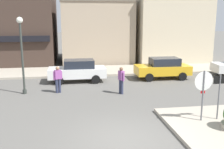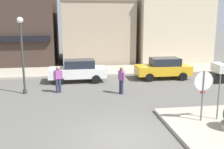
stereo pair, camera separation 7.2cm
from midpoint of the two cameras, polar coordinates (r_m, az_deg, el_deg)
ground_plane at (r=10.05m, az=2.82°, el=-13.82°), size 160.00×160.00×0.00m
kerb_far at (r=22.20m, az=-3.70°, el=0.82°), size 80.00×4.00×0.15m
stop_sign at (r=11.52m, az=19.36°, el=-3.06°), size 0.82×0.08×2.30m
one_way_sign at (r=11.96m, az=22.40°, el=-3.68°), size 0.60×0.07×2.10m
lamp_post at (r=16.02m, az=-18.96°, el=6.29°), size 0.36×0.36×4.54m
parked_car_nearest at (r=18.68m, az=-7.31°, el=0.91°), size 4.01×1.90×1.56m
parked_car_second at (r=19.82m, az=11.22°, el=1.42°), size 4.01×1.90×1.56m
pedestrian_crossing_near at (r=16.02m, az=-11.54°, el=-0.88°), size 0.55×0.34×1.61m
pedestrian_crossing_far at (r=15.48m, az=2.18°, el=-1.10°), size 0.34×0.54×1.61m
building_corner_shop at (r=29.01m, az=-20.70°, el=10.51°), size 8.80×9.90×7.99m
building_storefront_left_near at (r=27.82m, az=-3.31°, el=9.27°), size 6.99×7.26×6.10m
building_storefront_left_mid at (r=28.85m, az=11.86°, el=9.73°), size 7.22×7.53×6.70m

